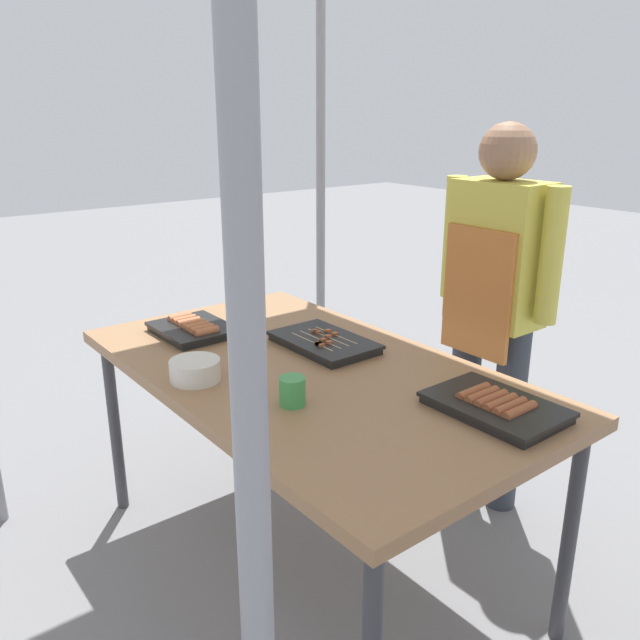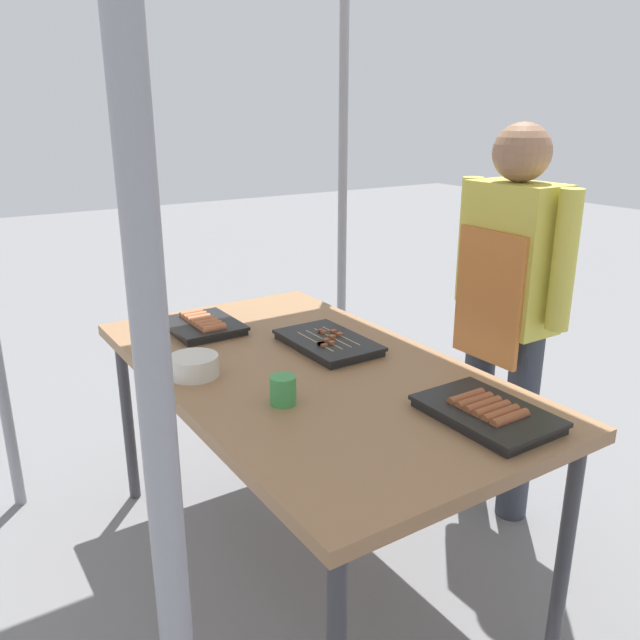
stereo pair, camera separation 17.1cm
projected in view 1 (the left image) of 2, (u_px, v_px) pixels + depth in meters
name	position (u px, v px, depth m)	size (l,w,h in m)	color
ground_plane	(309.00, 561.00, 2.30)	(18.00, 18.00, 0.00)	slate
stall_table	(308.00, 382.00, 2.09)	(1.60, 0.90, 0.75)	#9E724C
tray_grilled_sausages	(193.00, 329.00, 2.37)	(0.30, 0.25, 0.05)	black
tray_meat_skewers	(324.00, 342.00, 2.24)	(0.38, 0.23, 0.04)	black
tray_pork_links	(495.00, 406.00, 1.75)	(0.36, 0.24, 0.05)	black
condiment_bowl	(195.00, 370.00, 1.96)	(0.15, 0.15, 0.07)	silver
drink_cup_near_edge	(292.00, 391.00, 1.79)	(0.08, 0.08, 0.08)	#3F994C
vendor_woman	(495.00, 291.00, 2.45)	(0.52, 0.22, 1.50)	#333842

